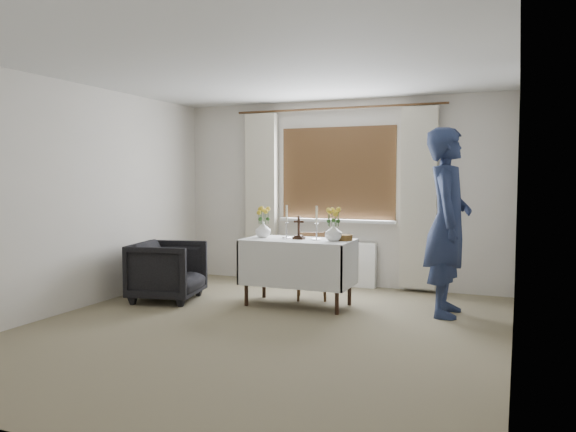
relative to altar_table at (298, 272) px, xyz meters
The scene contains 12 objects.
ground 1.17m from the altar_table, 88.03° to the right, with size 5.00×5.00×0.00m, color gray.
altar_table is the anchor object (origin of this frame).
wooden_chair 0.40m from the altar_table, 87.08° to the left, with size 0.37×0.37×0.80m, color #543E1C, non-canonical shape.
armchair 1.57m from the altar_table, 167.57° to the right, with size 0.75×0.78×0.71m, color black.
person 1.75m from the altar_table, ahead, with size 0.73×0.48×1.99m, color #21294F.
radiator 1.31m from the altar_table, 88.34° to the left, with size 1.10×0.10×0.60m, color white.
wooden_cross 0.52m from the altar_table, 82.87° to the left, with size 0.13×0.09×0.27m, color black, non-canonical shape.
candlestick_left 0.60m from the altar_table, 166.70° to the left, with size 0.11×0.11×0.38m, color silver, non-canonical shape.
candlestick_right 0.61m from the altar_table, ahead, with size 0.11×0.11×0.38m, color silver, non-canonical shape.
flower_vase_left 0.66m from the altar_table, behind, with size 0.18×0.18×0.19m, color white.
flower_vase_right 0.64m from the altar_table, ahead, with size 0.19×0.19×0.20m, color white.
wicker_basket 0.67m from the altar_table, 10.22° to the left, with size 0.17×0.17×0.07m, color brown.
Camera 1 is at (2.27, -4.79, 1.47)m, focal length 35.00 mm.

